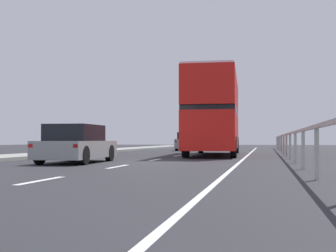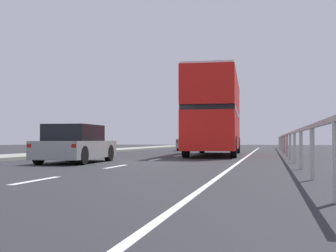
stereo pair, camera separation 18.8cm
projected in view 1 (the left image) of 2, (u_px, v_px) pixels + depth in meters
ground_plane at (144, 163)px, 17.19m from camera, size 74.22×120.00×0.10m
lane_paint_markings at (225, 155)px, 24.77m from camera, size 3.71×46.00×0.01m
bridge_side_railing at (285, 138)px, 24.84m from camera, size 0.10×42.00×1.16m
double_decker_bus_red at (214, 113)px, 24.89m from camera, size 2.91×10.66×4.29m
hatchback_car_near at (77, 145)px, 16.56m from camera, size 1.88×4.23×1.38m
sedan_car_ahead at (189, 142)px, 35.78m from camera, size 1.97×4.31×1.42m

